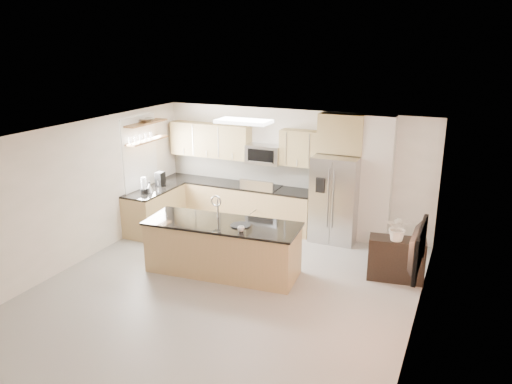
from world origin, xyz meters
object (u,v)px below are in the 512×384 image
at_px(platter, 240,225).
at_px(coffee_maker, 160,179).
at_px(bowl, 146,120).
at_px(blender, 144,186).
at_px(cup, 241,229).
at_px(credenza, 396,259).
at_px(television, 411,247).
at_px(kettle, 149,187).
at_px(refrigerator, 336,199).
at_px(range, 262,207).
at_px(flower_vase, 399,221).
at_px(island, 223,247).
at_px(microwave, 264,154).

bearing_deg(platter, coffee_maker, 149.95).
height_order(platter, bowl, bowl).
bearing_deg(blender, coffee_maker, 91.85).
xyz_separation_m(cup, bowl, (-2.99, 1.66, 1.40)).
bearing_deg(blender, credenza, 0.14).
xyz_separation_m(credenza, television, (0.39, -1.73, 0.97)).
bearing_deg(kettle, television, -18.38).
xyz_separation_m(refrigerator, blender, (-3.73, -1.36, 0.18)).
relative_size(range, flower_vase, 1.65).
xyz_separation_m(platter, flower_vase, (2.51, 0.88, 0.15)).
bearing_deg(bowl, island, -29.47).
height_order(range, flower_vase, flower_vase).
height_order(kettle, television, television).
xyz_separation_m(credenza, flower_vase, (0.00, -0.08, 0.72)).
xyz_separation_m(microwave, flower_vase, (3.12, -1.59, -0.53)).
distance_m(island, credenza, 3.02).
height_order(island, platter, island).
bearing_deg(flower_vase, microwave, 152.99).
bearing_deg(platter, microwave, 103.93).
distance_m(cup, platter, 0.27).
bearing_deg(television, island, 76.55).
xyz_separation_m(island, blender, (-2.33, 0.94, 0.60)).
bearing_deg(range, refrigerator, -1.60).
relative_size(platter, blender, 1.00).
bearing_deg(island, coffee_maker, 141.49).
distance_m(blender, flower_vase, 5.20).
bearing_deg(bowl, flower_vase, -5.77).
distance_m(cup, kettle, 3.06).
height_order(credenza, coffee_maker, coffee_maker).
bearing_deg(range, bowl, -157.65).
distance_m(cup, bowl, 3.69).
distance_m(blender, kettle, 0.14).
relative_size(blender, flower_vase, 0.50).
distance_m(kettle, television, 5.84).
bearing_deg(kettle, range, 32.32).
distance_m(range, refrigerator, 1.71).
relative_size(credenza, flower_vase, 1.36).
bearing_deg(microwave, bowl, -155.00).
relative_size(range, credenza, 1.21).
xyz_separation_m(blender, kettle, (0.05, 0.12, -0.05)).
bearing_deg(microwave, flower_vase, -27.01).
bearing_deg(refrigerator, kettle, -161.47).
distance_m(range, kettle, 2.46).
xyz_separation_m(credenza, platter, (-2.51, -0.96, 0.57)).
bearing_deg(cup, blender, 157.18).
xyz_separation_m(range, flower_vase, (3.12, -1.47, 0.63)).
bearing_deg(range, coffee_maker, -159.49).
bearing_deg(platter, island, 178.65).
bearing_deg(microwave, kettle, -145.24).
distance_m(range, bowl, 3.09).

